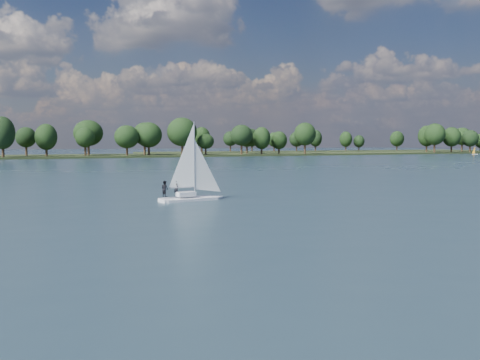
# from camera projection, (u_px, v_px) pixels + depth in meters

# --- Properties ---
(ground) EXTENTS (700.00, 700.00, 0.00)m
(ground) POSITION_uv_depth(u_px,v_px,m) (90.00, 172.00, 107.74)
(ground) COLOR #233342
(ground) RESTS_ON ground
(far_shore) EXTENTS (660.00, 40.00, 1.50)m
(far_shore) POSITION_uv_depth(u_px,v_px,m) (44.00, 157.00, 209.33)
(far_shore) COLOR black
(far_shore) RESTS_ON ground
(far_shore_back) EXTENTS (220.00, 30.00, 1.40)m
(far_shore_back) POSITION_uv_depth(u_px,v_px,m) (321.00, 152.00, 319.23)
(far_shore_back) COLOR black
(far_shore_back) RESTS_ON ground
(sailboat) EXTENTS (6.77, 2.79, 8.65)m
(sailboat) POSITION_uv_depth(u_px,v_px,m) (188.00, 178.00, 55.45)
(sailboat) COLOR white
(sailboat) RESTS_ON ground
(dinghy_orange) EXTENTS (2.71, 2.05, 4.06)m
(dinghy_orange) POSITION_uv_depth(u_px,v_px,m) (475.00, 152.00, 257.94)
(dinghy_orange) COLOR silver
(dinghy_orange) RESTS_ON ground
(treeline) EXTENTS (562.81, 74.25, 18.79)m
(treeline) POSITION_uv_depth(u_px,v_px,m) (39.00, 136.00, 204.20)
(treeline) COLOR black
(treeline) RESTS_ON ground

